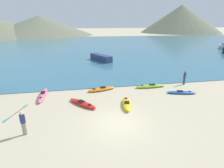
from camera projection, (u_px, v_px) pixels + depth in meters
ground_plane at (118, 124)px, 12.06m from camera, size 400.00×400.00×0.00m
bay_water at (88, 46)px, 51.08m from camera, size 160.00×70.00×0.06m
far_hill_midleft at (40, 25)px, 92.45m from camera, size 55.76×55.76×9.89m
far_hill_midright at (181, 19)px, 114.09m from camera, size 51.24×51.24×17.19m
kayak_on_sand_0 at (43, 95)px, 16.40m from camera, size 0.65×3.48×0.38m
kayak_on_sand_1 at (127, 104)px, 14.64m from camera, size 1.17×2.74×0.40m
kayak_on_sand_2 at (102, 89)px, 17.93m from camera, size 3.04×1.47×0.35m
kayak_on_sand_3 at (82, 103)px, 14.76m from camera, size 2.58×2.78×0.34m
kayak_on_sand_4 at (181, 92)px, 17.14m from camera, size 2.96×1.24×0.29m
kayak_on_sand_5 at (151, 86)px, 18.71m from camera, size 3.41×0.62×0.37m
person_near_foreground at (23, 121)px, 10.63m from camera, size 0.33×0.22×1.62m
person_near_waterline at (185, 77)px, 19.39m from camera, size 0.31×0.24×1.54m
moored_boat_0 at (224, 47)px, 45.40m from camera, size 3.37×3.65×1.51m
moored_boat_2 at (101, 58)px, 31.33m from camera, size 3.56×5.24×1.08m
loose_paddle at (16, 113)px, 13.52m from camera, size 1.10×2.68×0.03m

